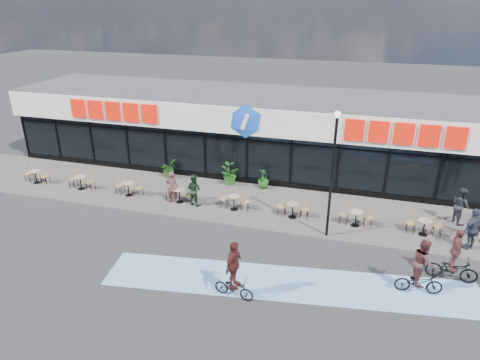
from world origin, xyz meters
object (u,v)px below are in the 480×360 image
object	(u,v)px
potted_plant_right	(263,179)
cyclist_a	(421,271)
patron_left	(172,187)
pedestrian_b	(461,205)
pedestrian_c	(473,229)
cyclist_b	(454,262)
potted_plant_left	(168,169)
potted_plant_mid	(229,174)
bistro_set_0	(37,175)
lamp_post	(333,166)
patron_right	(194,190)

from	to	relation	value
potted_plant_right	cyclist_a	distance (m)	10.42
patron_left	pedestrian_b	xyz separation A→B (m)	(13.84, 1.80, 0.03)
pedestrian_c	cyclist_b	bearing A→B (deg)	23.10
potted_plant_right	pedestrian_c	size ratio (longest dim) A/B	0.59
pedestrian_c	cyclist_a	bearing A→B (deg)	13.65
potted_plant_right	pedestrian_b	size ratio (longest dim) A/B	0.62
potted_plant_left	potted_plant_mid	size ratio (longest dim) A/B	0.86
bistro_set_0	pedestrian_c	size ratio (longest dim) A/B	0.82
potted_plant_left	lamp_post	bearing A→B (deg)	-23.38
potted_plant_right	bistro_set_0	bearing A→B (deg)	-167.17
potted_plant_left	potted_plant_mid	distance (m)	3.73
potted_plant_mid	potted_plant_right	size ratio (longest dim) A/B	1.09
cyclist_b	pedestrian_c	bearing A→B (deg)	66.64
bistro_set_0	patron_right	xyz separation A→B (m)	(9.71, -0.11, 0.37)
lamp_post	cyclist_a	bearing A→B (deg)	-39.95
bistro_set_0	cyclist_a	size ratio (longest dim) A/B	0.70
patron_right	pedestrian_b	distance (m)	12.78
potted_plant_right	patron_right	bearing A→B (deg)	-134.29
cyclist_b	pedestrian_b	bearing A→B (deg)	78.44
patron_left	cyclist_a	world-z (taller)	cyclist_a
pedestrian_b	cyclist_b	size ratio (longest dim) A/B	0.82
patron_left	cyclist_b	world-z (taller)	cyclist_b
pedestrian_c	potted_plant_left	bearing A→B (deg)	-56.51
patron_right	cyclist_b	size ratio (longest dim) A/B	0.76
potted_plant_left	cyclist_a	xyz separation A→B (m)	(13.22, -7.17, 0.30)
patron_right	pedestrian_c	size ratio (longest dim) A/B	0.88
pedestrian_c	cyclist_a	world-z (taller)	cyclist_a
pedestrian_c	cyclist_a	xyz separation A→B (m)	(-2.31, -3.59, -0.13)
cyclist_a	cyclist_b	distance (m)	1.72
bistro_set_0	cyclist_b	size ratio (longest dim) A/B	0.71
bistro_set_0	patron_right	world-z (taller)	patron_right
lamp_post	potted_plant_left	bearing A→B (deg)	156.62
bistro_set_0	pedestrian_b	distance (m)	22.44
patron_right	cyclist_b	distance (m)	12.08
bistro_set_0	pedestrian_c	world-z (taller)	pedestrian_c
cyclist_a	patron_right	bearing A→B (deg)	157.85
lamp_post	potted_plant_mid	xyz separation A→B (m)	(-5.91, 4.17, -2.73)
potted_plant_mid	pedestrian_b	distance (m)	11.81
lamp_post	pedestrian_b	world-z (taller)	lamp_post
potted_plant_mid	pedestrian_b	bearing A→B (deg)	-5.87
bistro_set_0	patron_left	size ratio (longest dim) A/B	0.89
cyclist_a	pedestrian_b	bearing A→B (deg)	69.34
potted_plant_mid	cyclist_a	world-z (taller)	cyclist_a
lamp_post	pedestrian_b	distance (m)	6.98
lamp_post	patron_left	size ratio (longest dim) A/B	3.30
potted_plant_left	patron_right	world-z (taller)	patron_right
potted_plant_mid	patron_left	xyz separation A→B (m)	(-2.09, -3.01, 0.26)
bistro_set_0	patron_right	bearing A→B (deg)	-0.64
cyclist_b	lamp_post	bearing A→B (deg)	159.19
patron_right	cyclist_a	xyz separation A→B (m)	(10.41, -4.24, -0.02)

